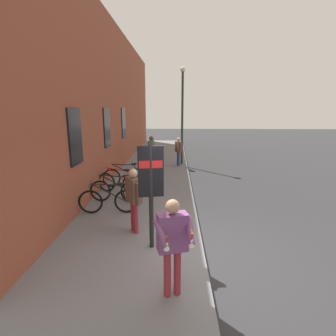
# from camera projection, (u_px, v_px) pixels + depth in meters

# --- Properties ---
(ground) EXTENTS (60.00, 60.00, 0.00)m
(ground) POSITION_uv_depth(u_px,v_px,m) (212.00, 181.00, 11.73)
(ground) COLOR #2D2D30
(sidewalk_pavement) EXTENTS (24.00, 3.50, 0.12)m
(sidewalk_pavement) POSITION_uv_depth(u_px,v_px,m) (154.00, 169.00, 13.75)
(sidewalk_pavement) COLOR slate
(sidewalk_pavement) RESTS_ON ground
(station_facade) EXTENTS (22.00, 0.65, 7.10)m
(station_facade) POSITION_uv_depth(u_px,v_px,m) (117.00, 101.00, 13.99)
(station_facade) COLOR brown
(station_facade) RESTS_ON ground
(bicycle_under_window) EXTENTS (0.48, 1.77, 0.97)m
(bicycle_under_window) POSITION_uv_depth(u_px,v_px,m) (109.00, 201.00, 7.81)
(bicycle_under_window) COLOR black
(bicycle_under_window) RESTS_ON sidewalk_pavement
(bicycle_far_end) EXTENTS (0.48, 1.77, 0.97)m
(bicycle_far_end) POSITION_uv_depth(u_px,v_px,m) (116.00, 191.00, 8.75)
(bicycle_far_end) COLOR black
(bicycle_far_end) RESTS_ON sidewalk_pavement
(bicycle_nearest_sign) EXTENTS (0.71, 1.69, 0.97)m
(bicycle_nearest_sign) POSITION_uv_depth(u_px,v_px,m) (119.00, 183.00, 9.65)
(bicycle_nearest_sign) COLOR black
(bicycle_nearest_sign) RESTS_ON sidewalk_pavement
(bicycle_beside_lamp) EXTENTS (0.49, 1.76, 0.97)m
(bicycle_beside_lamp) POSITION_uv_depth(u_px,v_px,m) (125.00, 177.00, 10.51)
(bicycle_beside_lamp) COLOR black
(bicycle_beside_lamp) RESTS_ON sidewalk_pavement
(transit_info_sign) EXTENTS (0.17, 0.56, 2.40)m
(transit_info_sign) POSITION_uv_depth(u_px,v_px,m) (151.00, 179.00, 5.62)
(transit_info_sign) COLOR black
(transit_info_sign) RESTS_ON sidewalk_pavement
(pedestrian_by_facade) EXTENTS (0.63, 0.32, 1.69)m
(pedestrian_by_facade) POSITION_uv_depth(u_px,v_px,m) (152.00, 149.00, 13.30)
(pedestrian_by_facade) COLOR #334C8C
(pedestrian_by_facade) RESTS_ON sidewalk_pavement
(pedestrian_crossing_street) EXTENTS (0.54, 0.45, 1.64)m
(pedestrian_crossing_street) POSITION_uv_depth(u_px,v_px,m) (134.00, 194.00, 6.48)
(pedestrian_crossing_street) COLOR maroon
(pedestrian_crossing_street) RESTS_ON sidewalk_pavement
(pedestrian_near_bus) EXTENTS (0.54, 0.38, 1.53)m
(pedestrian_near_bus) POSITION_uv_depth(u_px,v_px,m) (179.00, 149.00, 14.12)
(pedestrian_near_bus) COLOR #334C8C
(pedestrian_near_bus) RESTS_ON sidewalk_pavement
(tourist_with_hotdogs) EXTENTS (0.67, 0.67, 1.69)m
(tourist_with_hotdogs) POSITION_uv_depth(u_px,v_px,m) (173.00, 238.00, 4.19)
(tourist_with_hotdogs) COLOR maroon
(tourist_with_hotdogs) RESTS_ON sidewalk_pavement
(street_lamp) EXTENTS (0.28, 0.28, 5.15)m
(street_lamp) POSITION_uv_depth(u_px,v_px,m) (182.00, 108.00, 14.08)
(street_lamp) COLOR #333338
(street_lamp) RESTS_ON sidewalk_pavement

